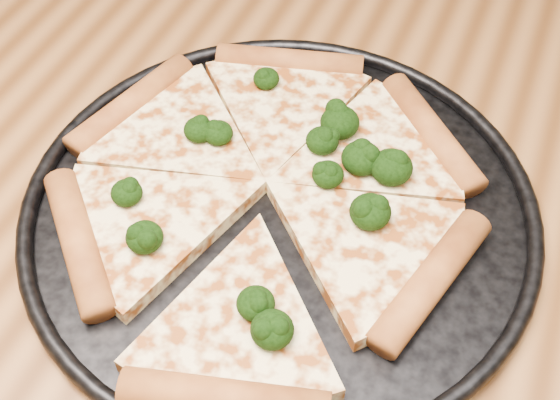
% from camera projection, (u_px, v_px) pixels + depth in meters
% --- Properties ---
extents(dining_table, '(1.20, 0.90, 0.75)m').
position_uv_depth(dining_table, '(269.00, 251.00, 0.66)').
color(dining_table, brown).
rests_on(dining_table, ground).
extents(pizza_pan, '(0.39, 0.39, 0.02)m').
position_uv_depth(pizza_pan, '(280.00, 207.00, 0.56)').
color(pizza_pan, black).
rests_on(pizza_pan, dining_table).
extents(pizza, '(0.34, 0.37, 0.03)m').
position_uv_depth(pizza, '(265.00, 189.00, 0.56)').
color(pizza, '#FDE19A').
rests_on(pizza, pizza_pan).
extents(broccoli_florets, '(0.20, 0.25, 0.02)m').
position_uv_depth(broccoli_florets, '(300.00, 179.00, 0.55)').
color(broccoli_florets, black).
rests_on(broccoli_florets, pizza).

